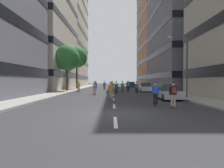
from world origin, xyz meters
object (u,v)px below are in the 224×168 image
Objects in this scene: skater_7 at (94,87)px; skater_8 at (104,85)px; streetlamp_right at (183,59)px; skater_6 at (115,87)px; street_tree_near at (76,57)px; skater_3 at (110,89)px; skater_0 at (112,86)px; skater_5 at (78,86)px; parked_car_far at (131,85)px; skater_1 at (95,84)px; skater_2 at (122,86)px; parked_car_mid at (167,92)px; street_tree_mid at (66,58)px; skater_10 at (128,86)px; skater_9 at (126,84)px; skater_13 at (155,92)px; skater_11 at (172,93)px; parked_car_near at (144,87)px; skater_12 at (94,85)px; skater_4 at (136,87)px.

skater_7 and skater_8 have the same top height.
skater_6 is at bearing 136.56° from streetlamp_right.
street_tree_near reaches higher than skater_3.
skater_5 is at bearing -161.93° from skater_0.
skater_7 reaches higher than parked_car_far.
skater_1 is 14.24m from skater_2.
skater_6 is at bearing -74.75° from skater_1.
parked_car_mid is at bearing -59.02° from street_tree_near.
street_tree_mid is at bearing -123.53° from parked_car_far.
skater_2 is at bearing 79.74° from skater_3.
streetlamp_right is 3.65× the size of skater_10.
street_tree_near is 5.20× the size of skater_9.
skater_13 is at bearing -67.50° from street_tree_near.
skater_11 is at bearing -57.85° from street_tree_mid.
skater_5 is 1.00× the size of skater_8.
skater_9 reaches higher than parked_car_near.
skater_5 is 1.00× the size of skater_12.
skater_11 is (11.99, -27.80, -6.02)m from street_tree_near.
skater_6 is at bearing 102.38° from skater_13.
streetlamp_right is 3.65× the size of skater_11.
skater_0 is 1.00× the size of skater_13.
skater_7 is 1.00× the size of skater_8.
skater_1 is at bearing 94.45° from skater_12.
street_tree_near is 13.68m from skater_0.
parked_car_mid is 2.47× the size of skater_3.
skater_3 is 5.42m from skater_7.
skater_9 is at bearing 50.75° from skater_8.
skater_1 reaches higher than parked_car_near.
parked_car_far is at bearing 74.56° from skater_7.
street_tree_near is at bearing 127.38° from skater_4.
skater_3 reaches higher than parked_car_near.
streetlamp_right reaches higher than skater_13.
skater_5 is at bearing -44.97° from street_tree_mid.
skater_13 is at bearing -83.59° from skater_2.
streetlamp_right is at bearing -58.11° from skater_4.
skater_1 is at bearing 94.59° from skater_7.
skater_13 is (-2.28, -17.00, 0.29)m from parked_car_near.
skater_10 is (8.02, 0.33, 0.03)m from skater_5.
skater_2 reaches higher than parked_car_far.
skater_13 reaches higher than parked_car_mid.
skater_11 is (0.66, -29.83, 0.03)m from skater_9.
skater_10 is 6.51m from skater_12.
parked_car_mid is 24.32m from skater_9.
skater_6 is (-6.86, 6.50, -3.15)m from streetlamp_right.
skater_2 and skater_12 have the same top height.
skater_7 is at bearing -107.58° from skater_0.
skater_4 is 11.94m from skater_13.
skater_6 is at bearing -62.85° from skater_12.
skater_4 is at bearing 121.89° from streetlamp_right.
skater_6 is (-2.83, 0.03, -0.03)m from skater_4.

